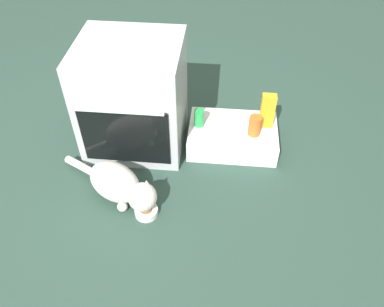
% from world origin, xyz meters
% --- Properties ---
extents(ground, '(8.00, 8.00, 0.00)m').
position_xyz_m(ground, '(0.00, 0.00, 0.00)').
color(ground, '#284238').
extents(oven, '(0.63, 0.62, 0.72)m').
position_xyz_m(oven, '(-0.00, 0.44, 0.36)').
color(oven, '#B7BABF').
rests_on(oven, ground).
extents(pantry_cabinet, '(0.59, 0.40, 0.15)m').
position_xyz_m(pantry_cabinet, '(0.65, 0.44, 0.08)').
color(pantry_cabinet, white).
rests_on(pantry_cabinet, ground).
extents(food_bowl, '(0.14, 0.14, 0.07)m').
position_xyz_m(food_bowl, '(0.17, -0.20, 0.03)').
color(food_bowl, white).
rests_on(food_bowl, ground).
extents(cat, '(0.66, 0.44, 0.24)m').
position_xyz_m(cat, '(0.01, -0.10, 0.13)').
color(cat, silver).
rests_on(cat, ground).
extents(soda_can, '(0.07, 0.07, 0.12)m').
position_xyz_m(soda_can, '(0.42, 0.45, 0.21)').
color(soda_can, green).
rests_on(soda_can, pantry_cabinet).
extents(juice_carton, '(0.09, 0.06, 0.24)m').
position_xyz_m(juice_carton, '(0.87, 0.49, 0.27)').
color(juice_carton, orange).
rests_on(juice_carton, pantry_cabinet).
extents(sauce_jar, '(0.08, 0.08, 0.14)m').
position_xyz_m(sauce_jar, '(0.79, 0.39, 0.22)').
color(sauce_jar, '#D16023').
rests_on(sauce_jar, pantry_cabinet).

